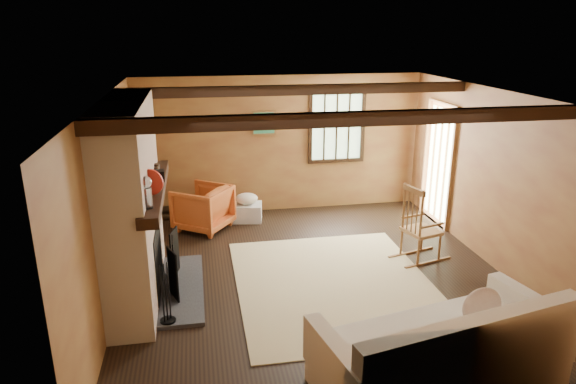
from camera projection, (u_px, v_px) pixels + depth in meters
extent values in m
plane|color=black|center=(316.00, 278.00, 6.80)|extent=(5.50, 5.50, 0.00)
cube|color=olive|center=(281.00, 145.00, 9.01)|extent=(5.00, 0.02, 2.40)
cube|color=olive|center=(402.00, 303.00, 3.86)|extent=(5.00, 0.02, 2.40)
cube|color=olive|center=(110.00, 204.00, 6.01)|extent=(0.02, 5.50, 2.40)
cube|color=olive|center=(499.00, 182.00, 6.86)|extent=(0.02, 5.50, 2.40)
cube|color=silver|center=(319.00, 96.00, 6.06)|extent=(5.00, 5.50, 0.02)
cube|color=black|center=(348.00, 119.00, 4.96)|extent=(5.00, 0.12, 0.14)
cube|color=black|center=(299.00, 90.00, 7.21)|extent=(5.00, 0.12, 0.14)
cube|color=black|center=(337.00, 126.00, 9.06)|extent=(1.02, 0.06, 1.32)
cube|color=#B3D3A1|center=(336.00, 126.00, 9.08)|extent=(0.90, 0.01, 1.20)
cube|color=black|center=(337.00, 126.00, 9.06)|extent=(0.90, 0.03, 0.02)
cube|color=brown|center=(438.00, 164.00, 8.51)|extent=(0.06, 1.00, 2.06)
cube|color=#B3D3A1|center=(440.00, 164.00, 8.51)|extent=(0.01, 0.80, 1.85)
cube|color=brown|center=(264.00, 123.00, 8.80)|extent=(0.42, 0.03, 0.42)
cube|color=teal|center=(264.00, 123.00, 8.79)|extent=(0.36, 0.01, 0.36)
cube|color=#9A5C3B|center=(132.00, 203.00, 6.05)|extent=(0.50, 2.20, 2.40)
cube|color=black|center=(143.00, 260.00, 6.29)|extent=(0.38, 1.00, 0.85)
cube|color=#3E3F44|center=(181.00, 288.00, 6.50)|extent=(0.55, 1.80, 0.05)
cube|color=black|center=(155.00, 189.00, 6.05)|extent=(0.22, 2.30, 0.12)
cube|color=black|center=(173.00, 274.00, 6.13)|extent=(0.13, 0.30, 0.62)
cube|color=black|center=(174.00, 262.00, 6.43)|extent=(0.03, 0.31, 0.62)
cube|color=black|center=(175.00, 252.00, 6.73)|extent=(0.10, 0.30, 0.62)
cylinder|color=black|center=(168.00, 320.00, 5.72)|extent=(0.17, 0.17, 0.02)
cylinder|color=black|center=(162.00, 295.00, 5.57)|extent=(0.02, 0.02, 0.71)
cylinder|color=black|center=(166.00, 293.00, 5.61)|extent=(0.02, 0.02, 0.71)
cylinder|color=black|center=(169.00, 291.00, 5.65)|extent=(0.02, 0.02, 0.71)
cylinder|color=silver|center=(147.00, 198.00, 5.22)|extent=(0.10, 0.10, 0.22)
sphere|color=silver|center=(146.00, 182.00, 5.16)|extent=(0.12, 0.12, 0.12)
cylinder|color=red|center=(150.00, 182.00, 5.62)|extent=(0.29, 0.11, 0.29)
cube|color=black|center=(154.00, 176.00, 6.14)|extent=(0.25, 0.17, 0.13)
cylinder|color=black|center=(156.00, 168.00, 6.53)|extent=(0.09, 0.09, 0.11)
cylinder|color=black|center=(156.00, 170.00, 6.47)|extent=(0.07, 0.07, 0.08)
cube|color=beige|center=(334.00, 284.00, 6.65)|extent=(2.50, 3.00, 0.01)
cube|color=#A37A4F|center=(421.00, 231.00, 7.25)|extent=(0.54, 0.55, 0.05)
cube|color=brown|center=(414.00, 190.00, 6.98)|extent=(0.16, 0.43, 0.08)
cylinder|color=brown|center=(440.00, 247.00, 7.23)|extent=(0.03, 0.03, 0.41)
cylinder|color=brown|center=(422.00, 237.00, 7.56)|extent=(0.03, 0.03, 0.41)
cylinder|color=brown|center=(418.00, 252.00, 7.08)|extent=(0.03, 0.03, 0.41)
cylinder|color=brown|center=(401.00, 242.00, 7.40)|extent=(0.03, 0.03, 0.41)
cylinder|color=brown|center=(421.00, 215.00, 6.91)|extent=(0.03, 0.03, 0.71)
cylinder|color=brown|center=(404.00, 207.00, 7.24)|extent=(0.03, 0.03, 0.71)
cylinder|color=brown|center=(417.00, 215.00, 7.00)|extent=(0.02, 0.02, 0.58)
cylinder|color=brown|center=(412.00, 212.00, 7.08)|extent=(0.02, 0.02, 0.58)
cylinder|color=brown|center=(408.00, 210.00, 7.16)|extent=(0.02, 0.02, 0.58)
cube|color=brown|center=(432.00, 225.00, 7.03)|extent=(0.39, 0.14, 0.03)
cube|color=brown|center=(413.00, 216.00, 7.38)|extent=(0.39, 0.14, 0.03)
cube|color=brown|center=(428.00, 262.00, 7.22)|extent=(0.78, 0.25, 0.03)
cube|color=brown|center=(411.00, 252.00, 7.54)|extent=(0.78, 0.25, 0.03)
cube|color=silver|center=(438.00, 360.00, 4.75)|extent=(2.40, 1.45, 0.49)
cube|color=silver|center=(475.00, 351.00, 4.26)|extent=(2.23, 0.63, 0.62)
cube|color=silver|center=(336.00, 367.00, 4.29)|extent=(0.36, 1.02, 0.45)
cube|color=silver|center=(529.00, 315.00, 5.06)|extent=(0.36, 1.02, 0.45)
ellipsoid|color=silver|center=(482.00, 306.00, 4.93)|extent=(0.42, 0.22, 0.40)
cylinder|color=brown|center=(164.00, 216.00, 8.82)|extent=(0.42, 0.13, 0.13)
cylinder|color=brown|center=(172.00, 216.00, 8.84)|extent=(0.42, 0.13, 0.13)
cylinder|color=brown|center=(180.00, 215.00, 8.87)|extent=(0.42, 0.13, 0.13)
cylinder|color=brown|center=(164.00, 210.00, 8.78)|extent=(0.42, 0.13, 0.13)
cylinder|color=brown|center=(172.00, 209.00, 8.81)|extent=(0.42, 0.13, 0.13)
cylinder|color=brown|center=(180.00, 209.00, 8.83)|extent=(0.42, 0.13, 0.13)
cube|color=silver|center=(247.00, 212.00, 8.77)|extent=(0.56, 0.46, 0.30)
ellipsoid|color=silver|center=(247.00, 199.00, 8.70)|extent=(0.38, 0.31, 0.19)
imported|color=#BF6026|center=(203.00, 208.00, 8.35)|extent=(1.10, 1.10, 0.73)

